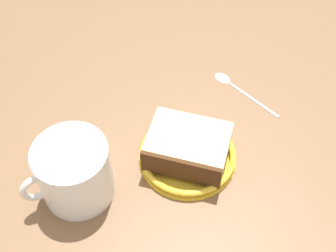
# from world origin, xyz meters

# --- Properties ---
(ground_plane) EXTENTS (1.15, 1.15, 0.03)m
(ground_plane) POSITION_xyz_m (0.00, 0.00, -0.01)
(ground_plane) COLOR brown
(small_plate) EXTENTS (0.14, 0.14, 0.02)m
(small_plate) POSITION_xyz_m (-0.06, 0.05, 0.01)
(small_plate) COLOR yellow
(small_plate) RESTS_ON ground_plane
(cake_slice) EXTENTS (0.14, 0.12, 0.05)m
(cake_slice) POSITION_xyz_m (-0.06, 0.06, 0.03)
(cake_slice) COLOR #472814
(cake_slice) RESTS_ON small_plate
(tea_mug) EXTENTS (0.10, 0.12, 0.09)m
(tea_mug) POSITION_xyz_m (0.02, 0.19, 0.05)
(tea_mug) COLOR white
(tea_mug) RESTS_ON ground_plane
(teaspoon) EXTENTS (0.13, 0.03, 0.01)m
(teaspoon) POSITION_xyz_m (-0.02, -0.11, 0.00)
(teaspoon) COLOR silver
(teaspoon) RESTS_ON ground_plane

